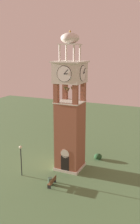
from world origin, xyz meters
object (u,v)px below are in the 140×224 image
(clock_tower, at_px, (70,116))
(trash_bin, at_px, (50,181))
(lamp_post, at_px, (21,155))
(park_bench, at_px, (52,182))

(clock_tower, relative_size, trash_bin, 21.35)
(lamp_post, height_order, trash_bin, lamp_post)
(clock_tower, height_order, lamp_post, clock_tower)
(clock_tower, distance_m, trash_bin, 8.08)
(park_bench, height_order, lamp_post, lamp_post)
(park_bench, bearing_deg, trash_bin, 157.97)
(park_bench, height_order, trash_bin, park_bench)
(park_bench, distance_m, lamp_post, 5.07)
(park_bench, bearing_deg, lamp_post, 172.67)
(park_bench, bearing_deg, clock_tower, 89.97)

